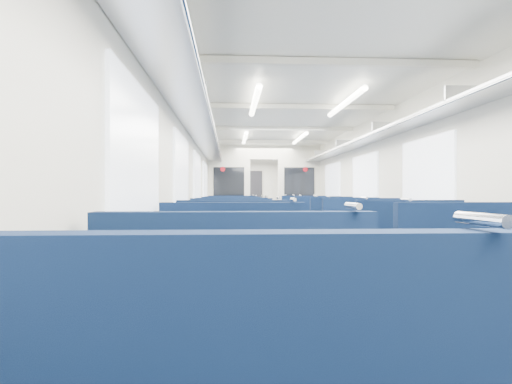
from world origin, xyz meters
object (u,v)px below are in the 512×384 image
object	(u,v)px
seat_16	(231,235)
seat_17	(314,234)
seat_6	(233,315)
seat_8	(232,279)
end_door	(252,197)
seat_12	(231,250)
seat_14	(231,241)
seat_18	(231,229)
seat_7	(476,313)
seat_19	(305,229)
seat_11	(365,259)
seat_9	(403,277)
seat_15	(326,240)
bulkhead	(264,190)
seat_10	(232,261)
seat_13	(342,247)

from	to	relation	value
seat_16	seat_17	size ratio (longest dim) A/B	1.00
seat_6	seat_8	world-z (taller)	same
end_door	seat_12	distance (m)	10.47
seat_14	seat_18	distance (m)	2.42
seat_8	seat_17	xyz separation A→B (m)	(1.66, 4.51, 0.00)
seat_16	seat_7	bearing A→B (deg)	-73.92
seat_19	seat_8	bearing A→B (deg)	-106.61
seat_11	seat_17	size ratio (longest dim) A/B	1.00
seat_6	seat_9	size ratio (longest dim) A/B	1.00
seat_6	seat_15	distance (m)	4.94
seat_19	seat_14	bearing A→B (deg)	-125.60
bulkhead	seat_14	world-z (taller)	bulkhead
seat_8	seat_10	size ratio (longest dim) A/B	1.00
seat_16	seat_15	bearing A→B (deg)	-32.47
seat_10	seat_13	world-z (taller)	same
seat_6	seat_8	size ratio (longest dim) A/B	1.00
seat_6	seat_11	world-z (taller)	same
seat_6	seat_13	xyz separation A→B (m)	(1.66, 3.55, 0.00)
bulkhead	seat_19	xyz separation A→B (m)	(0.83, -1.16, -0.88)
seat_14	seat_19	world-z (taller)	same
seat_12	seat_10	bearing A→B (deg)	-90.00
seat_12	seat_17	bearing A→B (deg)	55.40
seat_6	seat_14	xyz separation A→B (m)	(0.00, 4.48, 0.00)
end_door	seat_6	size ratio (longest dim) A/B	1.76
seat_10	seat_14	distance (m)	2.12
end_door	seat_17	world-z (taller)	end_door
seat_7	seat_18	size ratio (longest dim) A/B	1.00
seat_17	seat_14	bearing A→B (deg)	-142.65
seat_12	seat_9	bearing A→B (deg)	-52.14
seat_9	seat_7	bearing A→B (deg)	-90.00
seat_9	seat_16	xyz separation A→B (m)	(-1.66, 4.50, 0.00)
seat_6	seat_13	world-z (taller)	same
seat_16	seat_19	distance (m)	1.99
seat_18	seat_11	bearing A→B (deg)	-69.72
bulkhead	seat_6	distance (m)	8.05
seat_8	seat_17	size ratio (longest dim) A/B	1.00
seat_11	seat_18	world-z (taller)	same
seat_9	seat_15	xyz separation A→B (m)	(0.00, 3.44, 0.00)
end_door	seat_6	xyz separation A→B (m)	(-0.83, -13.76, -0.65)
bulkhead	seat_17	distance (m)	2.52
seat_11	seat_13	distance (m)	1.14
seat_13	seat_14	xyz separation A→B (m)	(-1.66, 0.93, 0.00)
seat_11	seat_8	bearing A→B (deg)	-144.65
bulkhead	seat_11	bearing A→B (deg)	-81.49
seat_10	seat_19	xyz separation A→B (m)	(1.66, 4.43, 0.00)
end_door	seat_9	distance (m)	12.60
seat_16	seat_9	bearing A→B (deg)	-69.74
seat_12	seat_8	bearing A→B (deg)	-90.00
seat_19	seat_18	bearing A→B (deg)	176.34
end_door	seat_19	size ratio (longest dim) A/B	1.76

